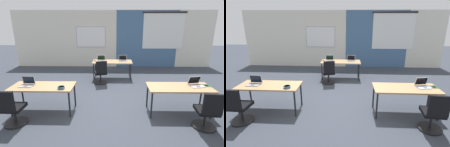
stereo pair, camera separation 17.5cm
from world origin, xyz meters
The scene contains 16 objects.
ground_plane centered at (0.00, 0.00, 0.00)m, with size 24.00×24.00×0.00m.
back_wall_assembly centered at (0.06, 4.20, 1.41)m, with size 10.00×0.27×2.80m.
desk_near_left centered at (-1.75, -0.60, 0.66)m, with size 1.60×0.70×0.72m.
desk_near_right centered at (1.75, -0.60, 0.66)m, with size 1.60×0.70×0.72m.
desk_far_center centered at (0.00, 2.20, 0.66)m, with size 1.60×0.70×0.72m.
laptop_far_left centered at (-0.46, 2.26, 0.77)m, with size 0.35×0.33×0.23m.
mouse_far_left centered at (-0.72, 2.23, 0.74)m, with size 0.09×0.11×0.03m.
chair_far_left centered at (-0.43, 1.51, 0.38)m, with size 0.53×0.59×0.92m.
laptop_near_right_end centered at (2.20, -0.52, 0.77)m, with size 0.38×0.35×0.23m.
mousepad_near_right_end centered at (2.47, -0.52, 0.72)m, with size 0.22×0.19×0.00m.
mouse_near_right_end centered at (2.47, -0.52, 0.74)m, with size 0.07×0.11×0.03m.
chair_near_right_end centered at (2.14, -1.34, 0.38)m, with size 0.52×0.56×0.92m.
laptop_near_left_end centered at (-2.15, -0.59, 0.77)m, with size 0.34×0.29×0.24m.
chair_near_left_end centered at (-2.22, -1.28, 0.38)m, with size 0.52×0.54×0.92m.
laptop_far_right centered at (0.42, 2.28, 0.77)m, with size 0.34×0.30×0.23m.
snack_bowl centered at (-1.21, -0.80, 0.76)m, with size 0.18×0.18×0.06m.
Camera 2 is at (0.28, -4.75, 2.35)m, focal length 27.93 mm.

